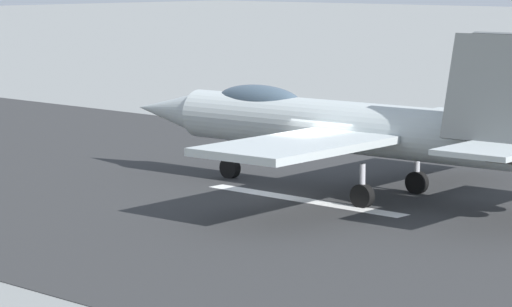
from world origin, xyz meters
The scene contains 3 objects.
ground_plane centered at (0.00, 0.00, 0.00)m, with size 400.00×400.00×0.00m, color gray.
runway_strip centered at (-0.02, 0.00, 0.01)m, with size 240.00×26.00×0.02m.
fighter_jet centered at (-0.44, -1.82, 2.33)m, with size 17.74×14.36×5.53m.
Camera 1 is at (-25.73, 30.05, 7.35)m, focal length 87.00 mm.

